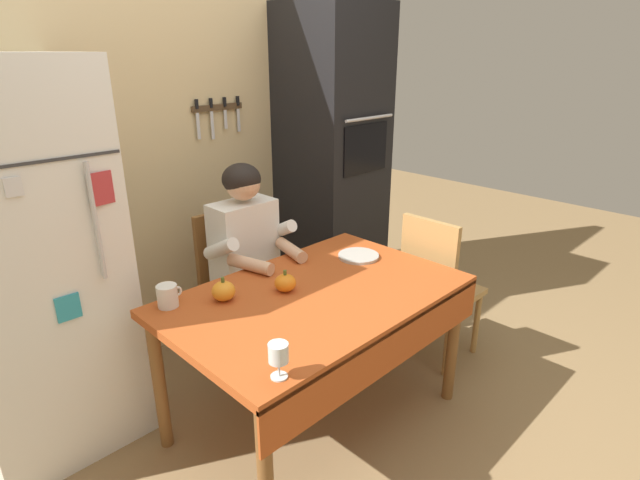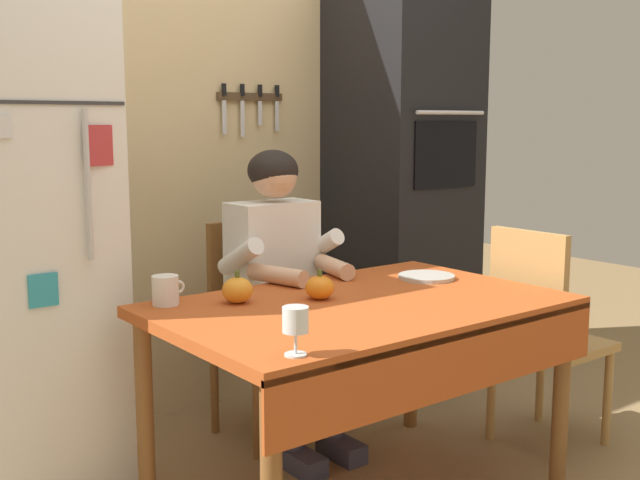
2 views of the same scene
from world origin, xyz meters
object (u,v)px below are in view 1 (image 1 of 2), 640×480
wine_glass (278,354)px  serving_tray (359,256)px  refrigerator (30,266)px  chair_behind_person (234,281)px  chair_right_side (435,283)px  dining_table (319,309)px  pumpkin_large (285,283)px  seated_person (252,255)px  coffee_mug (168,296)px  wall_oven (332,164)px  pumpkin_medium (224,291)px

wine_glass → serving_tray: 1.14m
refrigerator → chair_behind_person: size_ratio=1.94×
refrigerator → chair_right_side: 2.12m
dining_table → pumpkin_large: 0.21m
seated_person → coffee_mug: 0.67m
wall_oven → pumpkin_medium: 1.57m
chair_right_side → wine_glass: (-1.45, -0.28, 0.32)m
dining_table → pumpkin_medium: 0.46m
chair_right_side → coffee_mug: bearing=162.5°
wine_glass → pumpkin_medium: size_ratio=1.19×
pumpkin_medium → pumpkin_large: bearing=-26.1°
pumpkin_large → chair_right_side: bearing=-11.8°
wine_glass → serving_tray: (1.01, 0.51, -0.09)m
pumpkin_large → pumpkin_medium: bearing=153.9°
refrigerator → wall_oven: wall_oven is taller
pumpkin_large → serving_tray: size_ratio=0.47×
wall_oven → coffee_mug: wall_oven is taller
chair_behind_person → coffee_mug: bearing=-147.3°
chair_right_side → serving_tray: 0.55m
coffee_mug → pumpkin_medium: size_ratio=1.05×
chair_behind_person → coffee_mug: chair_behind_person is taller
dining_table → chair_right_side: size_ratio=1.51×
pumpkin_medium → wall_oven: bearing=25.3°
serving_tray → wall_oven: bearing=52.5°
chair_behind_person → seated_person: bearing=-90.0°
seated_person → serving_tray: (0.39, -0.45, 0.01)m
wall_oven → pumpkin_large: (-1.14, -0.79, -0.27)m
refrigerator → serving_tray: refrigerator is taller
refrigerator → chair_behind_person: (1.02, -0.09, -0.39)m
chair_behind_person → pumpkin_large: size_ratio=8.84×
pumpkin_medium → serving_tray: size_ratio=0.50×
chair_right_side → pumpkin_medium: chair_right_side is taller
pumpkin_large → coffee_mug: bearing=151.6°
chair_right_side → pumpkin_medium: size_ratio=8.27×
refrigerator → chair_right_side: bearing=-27.3°
chair_right_side → refrigerator: bearing=152.7°
wall_oven → coffee_mug: 1.72m
seated_person → pumpkin_medium: 0.55m
dining_table → chair_behind_person: size_ratio=1.51×
coffee_mug → chair_right_side: bearing=-17.5°
seated_person → pumpkin_large: bearing=-109.4°
wall_oven → serving_tray: bearing=-127.5°
wall_oven → chair_behind_person: wall_oven is taller
wine_glass → pumpkin_medium: bearing=72.2°
wall_oven → chair_right_side: wall_oven is taller
dining_table → chair_right_side: 0.92m
serving_tray → seated_person: bearing=131.0°
chair_right_side → seated_person: bearing=140.7°
pumpkin_large → pumpkin_medium: pumpkin_medium is taller
refrigerator → serving_tray: size_ratio=8.04×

